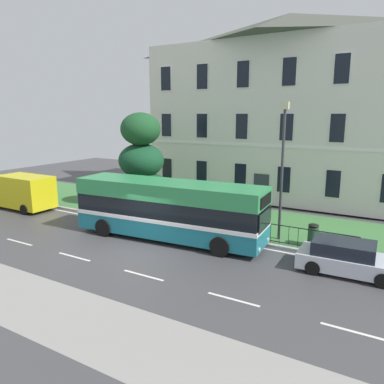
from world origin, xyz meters
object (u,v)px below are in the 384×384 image
at_px(georgian_townhouse, 285,107).
at_px(litter_bin, 313,235).
at_px(single_decker_bus, 169,209).
at_px(parked_hatchback_00, 347,258).
at_px(white_panel_van, 24,192).
at_px(evergreen_tree, 142,172).
at_px(street_lamp_post, 282,163).

bearing_deg(georgian_townhouse, litter_bin, -66.09).
distance_m(single_decker_bus, parked_hatchback_00, 8.81).
xyz_separation_m(white_panel_van, parked_hatchback_00, (20.90, -0.11, -0.56)).
bearing_deg(evergreen_tree, georgian_townhouse, 55.72).
bearing_deg(parked_hatchback_00, single_decker_bus, 178.63).
height_order(georgian_townhouse, evergreen_tree, georgian_townhouse).
height_order(single_decker_bus, street_lamp_post, street_lamp_post).
bearing_deg(parked_hatchback_00, litter_bin, 127.53).
distance_m(georgian_townhouse, white_panel_van, 20.44).
height_order(georgian_townhouse, parked_hatchback_00, georgian_townhouse).
bearing_deg(single_decker_bus, parked_hatchback_00, -3.63).
xyz_separation_m(evergreen_tree, street_lamp_post, (10.14, -1.68, 1.47)).
relative_size(georgian_townhouse, white_panel_van, 4.01).
bearing_deg(white_panel_van, parked_hatchback_00, 179.93).
distance_m(evergreen_tree, parked_hatchback_00, 14.52).
bearing_deg(georgian_townhouse, white_panel_van, -134.93).
relative_size(georgian_townhouse, street_lamp_post, 2.84).
bearing_deg(single_decker_bus, street_lamp_post, 22.23).
distance_m(georgian_townhouse, parked_hatchback_00, 16.91).
bearing_deg(parked_hatchback_00, evergreen_tree, 161.25).
xyz_separation_m(single_decker_bus, litter_bin, (6.86, 2.39, -0.93)).
relative_size(single_decker_bus, parked_hatchback_00, 2.55).
xyz_separation_m(evergreen_tree, white_panel_van, (-7.13, -4.03, -1.40)).
bearing_deg(single_decker_bus, evergreen_tree, 135.52).
distance_m(georgian_townhouse, single_decker_bus, 15.18).
relative_size(evergreen_tree, single_decker_bus, 0.64).
height_order(evergreen_tree, street_lamp_post, street_lamp_post).
xyz_separation_m(georgian_townhouse, parked_hatchback_00, (7.07, -13.97, -6.39)).
distance_m(single_decker_bus, white_panel_van, 12.15).
relative_size(evergreen_tree, white_panel_van, 1.36).
xyz_separation_m(white_panel_van, street_lamp_post, (17.27, 2.35, 2.87)).
relative_size(georgian_townhouse, parked_hatchback_00, 4.82).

